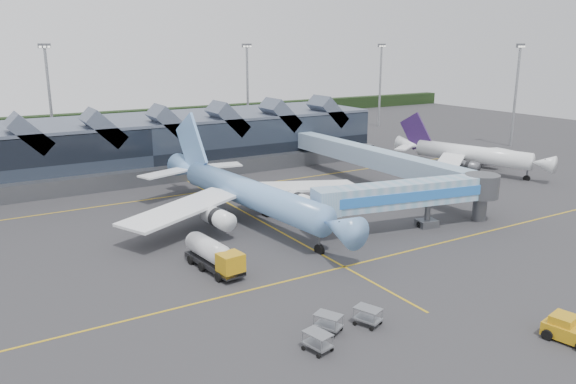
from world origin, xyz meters
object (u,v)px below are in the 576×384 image
main_airliner (246,192)px  jet_bridge (422,194)px  fuel_truck (212,253)px  pushback_tug (570,330)px  regional_jet (467,154)px

main_airliner → jet_bridge: size_ratio=1.59×
fuel_truck → pushback_tug: bearing=-63.2°
regional_jet → fuel_truck: bearing=-179.2°
regional_jet → jet_bridge: bearing=-164.0°
fuel_truck → pushback_tug: 32.84m
regional_jet → pushback_tug: 61.24m
regional_jet → main_airliner: bearing=169.8°
main_airliner → fuel_truck: size_ratio=4.39×
jet_bridge → pushback_tug: 28.42m
fuel_truck → pushback_tug: fuel_truck is taller
jet_bridge → fuel_truck: (-27.67, 1.02, -2.68)m
regional_jet → fuel_truck: 61.02m
regional_jet → jet_bridge: regional_jet is taller
regional_jet → fuel_truck: regional_jet is taller
main_airliner → pushback_tug: (7.52, -40.45, -2.97)m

